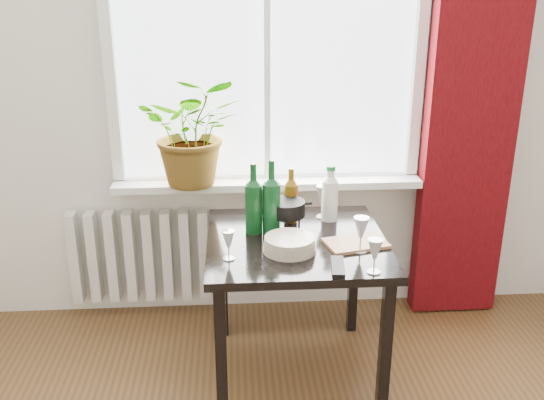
{
  "coord_description": "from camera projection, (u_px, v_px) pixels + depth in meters",
  "views": [
    {
      "loc": [
        -0.2,
        -1.08,
        1.91
      ],
      "look_at": [
        -0.02,
        1.55,
        0.94
      ],
      "focal_mm": 40.0,
      "sensor_mm": 36.0,
      "label": 1
    }
  ],
  "objects": [
    {
      "name": "bottle_amber",
      "position": [
        291.0,
        194.0,
        3.05
      ],
      "size": [
        0.08,
        0.08,
        0.29
      ],
      "primitive_type": null,
      "rotation": [
        0.0,
        0.0,
        -0.2
      ],
      "color": "brown",
      "rests_on": "table"
    },
    {
      "name": "fondue_pot",
      "position": [
        286.0,
        215.0,
        2.98
      ],
      "size": [
        0.24,
        0.21,
        0.14
      ],
      "primitive_type": null,
      "rotation": [
        0.0,
        0.0,
        -0.13
      ],
      "color": "black",
      "rests_on": "table"
    },
    {
      "name": "cutting_board",
      "position": [
        356.0,
        243.0,
        2.82
      ],
      "size": [
        0.31,
        0.24,
        0.01
      ],
      "primitive_type": "cube",
      "rotation": [
        0.0,
        0.0,
        0.24
      ],
      "color": "#AD744E",
      "rests_on": "table"
    },
    {
      "name": "window",
      "position": [
        267.0,
        40.0,
        3.21
      ],
      "size": [
        1.72,
        0.08,
        1.62
      ],
      "color": "white",
      "rests_on": "ground"
    },
    {
      "name": "wine_bottle_right",
      "position": [
        271.0,
        196.0,
        2.9
      ],
      "size": [
        0.1,
        0.1,
        0.37
      ],
      "primitive_type": null,
      "rotation": [
        0.0,
        0.0,
        -0.18
      ],
      "color": "#0C421A",
      "rests_on": "table"
    },
    {
      "name": "curtain",
      "position": [
        473.0,
        98.0,
        3.29
      ],
      "size": [
        0.5,
        0.12,
        2.56
      ],
      "color": "#3C0509",
      "rests_on": "ground"
    },
    {
      "name": "plate_stack",
      "position": [
        289.0,
        244.0,
        2.75
      ],
      "size": [
        0.31,
        0.31,
        0.07
      ],
      "primitive_type": "cylinder",
      "rotation": [
        0.0,
        0.0,
        -0.32
      ],
      "color": "beige",
      "rests_on": "table"
    },
    {
      "name": "cleaning_bottle",
      "position": [
        330.0,
        193.0,
        3.07
      ],
      "size": [
        0.08,
        0.08,
        0.29
      ],
      "primitive_type": null,
      "rotation": [
        0.0,
        0.0,
        -0.01
      ],
      "color": "white",
      "rests_on": "table"
    },
    {
      "name": "windowsill",
      "position": [
        268.0,
        183.0,
        3.41
      ],
      "size": [
        1.72,
        0.2,
        0.04
      ],
      "color": "silver",
      "rests_on": "ground"
    },
    {
      "name": "wineglass_back_center",
      "position": [
        323.0,
        201.0,
        3.12
      ],
      "size": [
        0.09,
        0.09,
        0.18
      ],
      "primitive_type": null,
      "rotation": [
        0.0,
        0.0,
        0.23
      ],
      "color": "#B1B7BE",
      "rests_on": "table"
    },
    {
      "name": "wineglass_far_right",
      "position": [
        375.0,
        256.0,
        2.53
      ],
      "size": [
        0.09,
        0.09,
        0.16
      ],
      "primitive_type": null,
      "rotation": [
        0.0,
        0.0,
        0.33
      ],
      "color": "#B0B5BD",
      "rests_on": "table"
    },
    {
      "name": "wineglass_back_left",
      "position": [
        274.0,
        202.0,
        3.13
      ],
      "size": [
        0.08,
        0.08,
        0.16
      ],
      "primitive_type": null,
      "rotation": [
        0.0,
        0.0,
        -0.22
      ],
      "color": "silver",
      "rests_on": "table"
    },
    {
      "name": "tv_remote",
      "position": [
        338.0,
        267.0,
        2.59
      ],
      "size": [
        0.08,
        0.19,
        0.02
      ],
      "primitive_type": "cube",
      "rotation": [
        0.0,
        0.0,
        -0.12
      ],
      "color": "black",
      "rests_on": "table"
    },
    {
      "name": "potted_plant",
      "position": [
        194.0,
        131.0,
        3.23
      ],
      "size": [
        0.56,
        0.49,
        0.6
      ],
      "primitive_type": "imported",
      "rotation": [
        0.0,
        0.0,
        -0.04
      ],
      "color": "#3B691C",
      "rests_on": "windowsill"
    },
    {
      "name": "wineglass_front_left",
      "position": [
        229.0,
        245.0,
        2.66
      ],
      "size": [
        0.08,
        0.08,
        0.14
      ],
      "primitive_type": null,
      "rotation": [
        0.0,
        0.0,
        -0.43
      ],
      "color": "silver",
      "rests_on": "table"
    },
    {
      "name": "wineglass_front_right",
      "position": [
        361.0,
        234.0,
        2.73
      ],
      "size": [
        0.08,
        0.08,
        0.17
      ],
      "primitive_type": null,
      "rotation": [
        0.0,
        0.0,
        -0.19
      ],
      "color": "silver",
      "rests_on": "table"
    },
    {
      "name": "wine_bottle_left",
      "position": [
        254.0,
        198.0,
        2.9
      ],
      "size": [
        0.1,
        0.1,
        0.36
      ],
      "primitive_type": null,
      "rotation": [
        0.0,
        0.0,
        0.2
      ],
      "color": "#0B3A15",
      "rests_on": "table"
    },
    {
      "name": "table",
      "position": [
        296.0,
        257.0,
        2.92
      ],
      "size": [
        0.85,
        0.85,
        0.74
      ],
      "color": "black",
      "rests_on": "ground"
    },
    {
      "name": "radiator",
      "position": [
        140.0,
        256.0,
        3.54
      ],
      "size": [
        0.8,
        0.1,
        0.55
      ],
      "color": "silver",
      "rests_on": "ground"
    }
  ]
}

